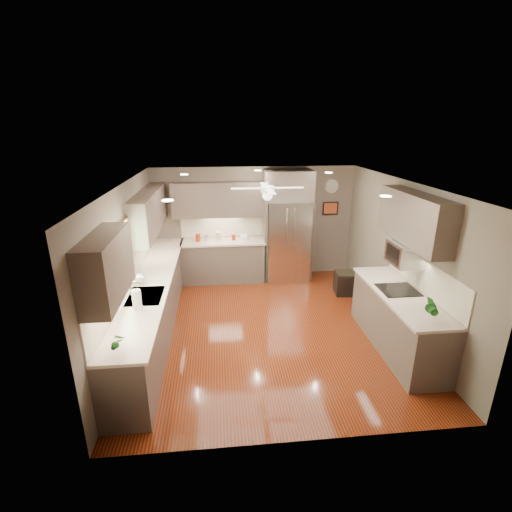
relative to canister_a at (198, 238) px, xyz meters
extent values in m
plane|color=#4C100A|center=(1.27, -2.20, -1.02)|extent=(5.00, 5.00, 0.00)
plane|color=white|center=(1.27, -2.20, 1.48)|extent=(5.00, 5.00, 0.00)
plane|color=#695D50|center=(1.27, 0.30, 0.23)|extent=(4.50, 0.00, 4.50)
plane|color=#695D50|center=(1.27, -4.70, 0.23)|extent=(4.50, 0.00, 4.50)
plane|color=#695D50|center=(-0.98, -2.20, 0.23)|extent=(0.00, 5.00, 5.00)
plane|color=#695D50|center=(3.52, -2.20, 0.23)|extent=(0.00, 5.00, 5.00)
cylinder|color=maroon|center=(0.00, 0.00, 0.00)|extent=(0.13, 0.13, 0.17)
cylinder|color=silver|center=(0.18, 0.03, -0.01)|extent=(0.09, 0.09, 0.12)
cylinder|color=tan|center=(0.45, 0.05, 0.01)|extent=(0.11, 0.11, 0.18)
cylinder|color=maroon|center=(0.77, 0.01, -0.02)|extent=(0.11, 0.11, 0.13)
imported|color=white|center=(-0.81, -2.26, 0.03)|extent=(0.12, 0.12, 0.21)
imported|color=#185117|center=(-0.70, -4.16, 0.06)|extent=(0.15, 0.11, 0.27)
imported|color=#185117|center=(3.19, -3.79, 0.09)|extent=(0.21, 0.18, 0.33)
imported|color=tan|center=(1.02, 0.00, -0.05)|extent=(0.24, 0.24, 0.05)
cube|color=brown|center=(-0.68, -2.05, -0.57)|extent=(0.60, 4.70, 0.90)
cube|color=beige|center=(-0.67, -2.05, -0.10)|extent=(0.65, 4.70, 0.04)
cube|color=beige|center=(-0.97, -2.05, 0.18)|extent=(0.02, 4.70, 0.50)
cube|color=brown|center=(0.54, 0.00, -0.57)|extent=(1.85, 0.60, 0.90)
cube|color=beige|center=(0.54, -0.02, -0.10)|extent=(1.85, 0.65, 0.04)
cube|color=beige|center=(0.54, 0.29, 0.18)|extent=(1.85, 0.02, 0.50)
cube|color=brown|center=(-0.82, -3.80, 0.81)|extent=(0.33, 1.20, 0.75)
cube|color=brown|center=(-0.82, -0.90, 0.81)|extent=(0.33, 2.40, 0.75)
cube|color=brown|center=(0.54, 0.13, 0.81)|extent=(2.15, 0.33, 0.75)
cube|color=brown|center=(3.35, -2.75, 1.01)|extent=(0.33, 1.70, 0.75)
cube|color=#BFF2B2|center=(-0.97, -2.70, 0.53)|extent=(0.01, 1.00, 0.80)
cube|color=brown|center=(-0.94, -2.70, 0.96)|extent=(0.05, 1.12, 0.06)
cube|color=brown|center=(-0.94, -2.70, 0.10)|extent=(0.05, 1.12, 0.06)
cube|color=brown|center=(-0.94, -3.23, 0.53)|extent=(0.05, 0.06, 0.80)
cube|color=brown|center=(-0.94, -2.17, 0.53)|extent=(0.05, 0.06, 0.80)
cube|color=silver|center=(-0.66, -2.70, -0.09)|extent=(0.50, 0.70, 0.03)
cube|color=#262626|center=(-0.66, -2.70, -0.13)|extent=(0.44, 0.62, 0.05)
cylinder|color=silver|center=(-0.86, -2.70, 0.03)|extent=(0.02, 0.02, 0.24)
cylinder|color=silver|center=(-0.80, -2.70, 0.15)|extent=(0.16, 0.02, 0.02)
cube|color=silver|center=(1.97, -0.06, -0.11)|extent=(0.92, 0.72, 1.82)
cube|color=black|center=(1.97, -0.40, -0.36)|extent=(0.88, 0.02, 0.02)
cube|color=black|center=(1.97, -0.41, 0.23)|extent=(0.01, 0.02, 1.00)
cylinder|color=silver|center=(1.89, -0.44, 0.23)|extent=(0.02, 0.02, 0.90)
cylinder|color=silver|center=(2.05, -0.44, 0.23)|extent=(0.02, 0.02, 0.90)
cube|color=brown|center=(1.97, 0.00, 1.12)|extent=(1.04, 0.60, 0.63)
cube|color=brown|center=(1.47, 0.00, -0.11)|extent=(0.06, 0.60, 1.82)
cube|color=brown|center=(2.47, 0.00, -0.11)|extent=(0.06, 0.60, 1.82)
cube|color=brown|center=(3.19, -3.00, -0.57)|extent=(0.65, 2.20, 0.90)
cube|color=beige|center=(3.18, -3.00, -0.10)|extent=(0.70, 2.20, 0.04)
cube|color=beige|center=(3.51, -3.00, 0.18)|extent=(0.02, 2.20, 0.50)
cube|color=black|center=(3.18, -2.90, -0.08)|extent=(0.56, 0.52, 0.01)
cube|color=silver|center=(3.30, -2.75, 0.46)|extent=(0.42, 0.55, 0.34)
cube|color=black|center=(3.09, -2.75, 0.46)|extent=(0.02, 0.40, 0.26)
cylinder|color=white|center=(1.27, -1.90, 1.44)|extent=(0.03, 0.03, 0.08)
cylinder|color=white|center=(1.27, -1.90, 1.34)|extent=(0.22, 0.22, 0.10)
sphere|color=white|center=(1.27, -1.90, 1.24)|extent=(0.16, 0.16, 0.16)
cube|color=white|center=(1.62, -1.90, 1.36)|extent=(0.48, 0.11, 0.01)
cube|color=white|center=(1.27, -1.55, 1.36)|extent=(0.11, 0.48, 0.01)
cube|color=white|center=(0.92, -1.90, 1.36)|extent=(0.48, 0.11, 0.01)
cube|color=white|center=(1.27, -2.25, 1.36)|extent=(0.11, 0.48, 0.01)
cylinder|color=white|center=(-0.13, -0.90, 1.47)|extent=(0.14, 0.14, 0.01)
cylinder|color=white|center=(2.57, -0.90, 1.47)|extent=(0.14, 0.14, 0.01)
cylinder|color=white|center=(-0.13, -3.40, 1.47)|extent=(0.14, 0.14, 0.01)
cylinder|color=white|center=(2.57, -3.40, 1.47)|extent=(0.14, 0.14, 0.01)
cylinder|color=white|center=(1.27, -0.40, 1.47)|extent=(0.14, 0.14, 0.01)
cylinder|color=white|center=(3.02, 0.28, 1.03)|extent=(0.30, 0.03, 0.30)
cylinder|color=silver|center=(3.02, 0.27, 1.03)|extent=(0.29, 0.00, 0.29)
cube|color=black|center=(3.02, 0.28, 0.53)|extent=(0.36, 0.03, 0.30)
cube|color=#AB4422|center=(3.02, 0.26, 0.53)|extent=(0.30, 0.01, 0.24)
cube|color=black|center=(3.04, -0.99, -0.80)|extent=(0.44, 0.44, 0.45)
cube|color=black|center=(3.04, -0.99, -0.56)|extent=(0.41, 0.41, 0.03)
cylinder|color=white|center=(-0.69, -3.13, 0.06)|extent=(0.12, 0.12, 0.29)
cylinder|color=silver|center=(-0.69, -3.13, 0.07)|extent=(0.02, 0.02, 0.31)
camera|label=1|loc=(0.46, -7.86, 2.31)|focal=26.00mm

